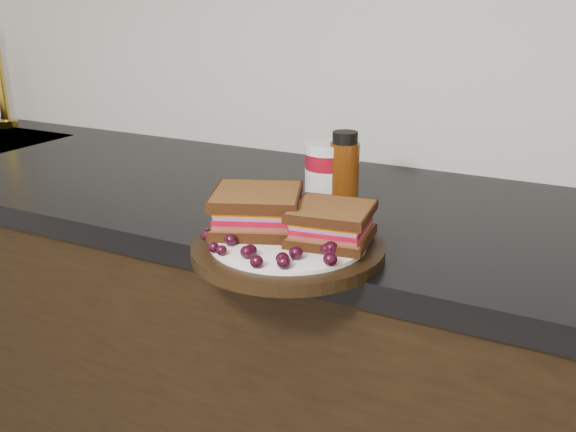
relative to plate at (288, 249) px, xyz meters
The scene contains 33 objects.
base_cabinets 0.55m from the plate, 109.61° to the left, with size 3.96×0.58×0.86m, color black.
countertop 0.28m from the plate, 109.61° to the left, with size 3.98×0.60×0.04m, color black.
faucet 1.24m from the plate, 157.94° to the left, with size 0.06×0.22×0.28m, color #AF892B, non-canonical shape.
plate is the anchor object (origin of this frame).
sandwich_left 0.08m from the plate, 163.32° to the left, with size 0.13×0.13×0.06m, color brown, non-canonical shape.
sandwich_right 0.07m from the plate, 25.19° to the left, with size 0.11×0.11×0.05m, color brown, non-canonical shape.
grape_0 0.12m from the plate, 150.55° to the right, with size 0.02×0.02×0.02m, color black.
grape_1 0.09m from the plate, 136.98° to the right, with size 0.02×0.02×0.02m, color black.
grape_2 0.11m from the plate, 127.61° to the right, with size 0.02×0.02×0.01m, color black.
grape_3 0.11m from the plate, 119.67° to the right, with size 0.02×0.02×0.01m, color black.
grape_4 0.08m from the plate, 101.20° to the right, with size 0.02×0.02×0.02m, color black.
grape_5 0.09m from the plate, 101.41° to the right, with size 0.02×0.02×0.02m, color black.
grape_6 0.11m from the plate, 84.66° to the right, with size 0.02×0.02×0.02m, color black.
grape_7 0.11m from the plate, 65.54° to the right, with size 0.02×0.02×0.02m, color black.
grape_8 0.09m from the plate, 67.00° to the right, with size 0.02×0.02×0.02m, color black.
grape_9 0.08m from the plate, 53.96° to the right, with size 0.02×0.02×0.02m, color black.
grape_10 0.11m from the plate, 31.63° to the right, with size 0.02×0.02×0.02m, color black.
grape_11 0.08m from the plate, 19.35° to the right, with size 0.02×0.02×0.02m, color black.
grape_12 0.08m from the plate, 15.60° to the right, with size 0.02×0.02×0.02m, color black.
grape_13 0.10m from the plate, ahead, with size 0.02×0.02×0.02m, color black.
grape_14 0.09m from the plate, 11.47° to the left, with size 0.01×0.01×0.01m, color black.
grape_15 0.07m from the plate, 13.31° to the left, with size 0.02×0.02×0.02m, color black.
grape_16 0.08m from the plate, 122.52° to the left, with size 0.02×0.02×0.02m, color black.
grape_17 0.07m from the plate, 148.17° to the left, with size 0.02×0.02×0.02m, color black.
grape_18 0.09m from the plate, 163.30° to the left, with size 0.02×0.02×0.02m, color black.
grape_19 0.08m from the plate, 167.95° to the left, with size 0.02×0.02×0.02m, color black.
grape_20 0.06m from the plate, 158.43° to the right, with size 0.02×0.02×0.02m, color black.
grape_21 0.06m from the plate, 164.30° to the right, with size 0.01×0.01×0.01m, color black.
grape_22 0.06m from the plate, 140.60° to the left, with size 0.02×0.02×0.01m, color black.
grape_23 0.09m from the plate, 160.82° to the left, with size 0.02×0.02×0.02m, color black.
grape_24 0.08m from the plate, 168.74° to the left, with size 0.02×0.02×0.02m, color black.
condiment_jar 0.23m from the plate, 100.07° to the left, with size 0.08×0.08×0.12m, color maroon.
oil_bottle 0.22m from the plate, 91.12° to the left, with size 0.05×0.05×0.14m, color #4F2307.
Camera 1 is at (0.49, 0.68, 1.26)m, focal length 40.00 mm.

